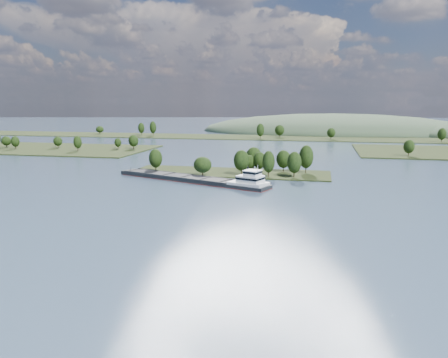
# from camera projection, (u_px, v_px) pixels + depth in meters

# --- Properties ---
(ground) EXTENTS (1800.00, 1800.00, 0.00)m
(ground) POSITION_uv_depth(u_px,v_px,m) (197.00, 198.00, 163.43)
(ground) COLOR #374F5F
(ground) RESTS_ON ground
(tree_island) EXTENTS (100.00, 33.19, 15.17)m
(tree_island) POSITION_uv_depth(u_px,v_px,m) (242.00, 166.00, 218.22)
(tree_island) COLOR black
(tree_island) RESTS_ON ground
(back_shoreline) EXTENTS (900.00, 60.00, 16.14)m
(back_shoreline) POSITION_uv_depth(u_px,v_px,m) (282.00, 137.00, 430.70)
(back_shoreline) COLOR black
(back_shoreline) RESTS_ON ground
(hill_west) EXTENTS (320.00, 160.00, 44.00)m
(hill_west) POSITION_uv_depth(u_px,v_px,m) (334.00, 132.00, 515.90)
(hill_west) COLOR #3A4F36
(hill_west) RESTS_ON ground
(cargo_barge) EXTENTS (77.87, 37.41, 10.80)m
(cargo_barge) POSITION_uv_depth(u_px,v_px,m) (200.00, 179.00, 196.02)
(cargo_barge) COLOR black
(cargo_barge) RESTS_ON ground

